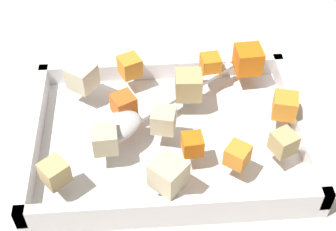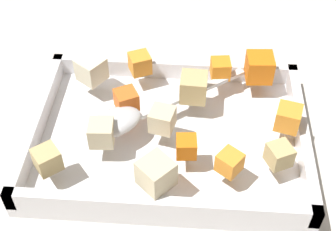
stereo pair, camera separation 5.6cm
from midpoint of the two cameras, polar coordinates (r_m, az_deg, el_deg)
ground_plane at (r=0.59m, az=-3.23°, el=-4.34°), size 4.00×4.00×0.00m
baking_dish at (r=0.58m, az=-2.72°, el=-2.79°), size 0.33×0.24×0.04m
carrot_chunk_under_handle at (r=0.62m, az=-7.18°, el=5.78°), size 0.03×0.03×0.03m
carrot_chunk_corner_nw at (r=0.52m, az=-0.08°, el=-3.64°), size 0.02×0.02×0.02m
carrot_chunk_near_left at (r=0.57m, az=-8.13°, el=1.18°), size 0.03×0.03×0.03m
carrot_chunk_front_center at (r=0.62m, az=2.57°, el=6.04°), size 0.03×0.03×0.02m
carrot_chunk_corner_se at (r=0.51m, az=5.30°, el=-4.93°), size 0.03×0.03×0.02m
carrot_chunk_corner_ne at (r=0.63m, az=7.10°, el=6.57°), size 0.04×0.04×0.03m
carrot_chunk_far_right at (r=0.57m, az=11.19°, el=1.03°), size 0.03×0.03×0.03m
potato_chunk_mid_right at (r=0.53m, az=-10.54°, el=-3.02°), size 0.03×0.03×0.03m
potato_chunk_corner_sw at (r=0.54m, az=-3.21°, el=-0.83°), size 0.03×0.03×0.03m
potato_chunk_heap_side at (r=0.53m, az=10.83°, el=-3.36°), size 0.03×0.03×0.02m
potato_chunk_mid_left at (r=0.58m, az=-0.25°, el=3.55°), size 0.03×0.03×0.03m
potato_chunk_near_right at (r=0.52m, az=-16.50°, el=-6.75°), size 0.04×0.04×0.03m
potato_chunk_back_center at (r=0.49m, az=-3.10°, el=-7.22°), size 0.05×0.05×0.03m
potato_chunk_near_spoon at (r=0.61m, az=-12.87°, el=4.43°), size 0.04×0.04×0.03m
serving_spoon at (r=0.55m, az=-8.03°, el=-1.00°), size 0.19×0.15×0.02m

